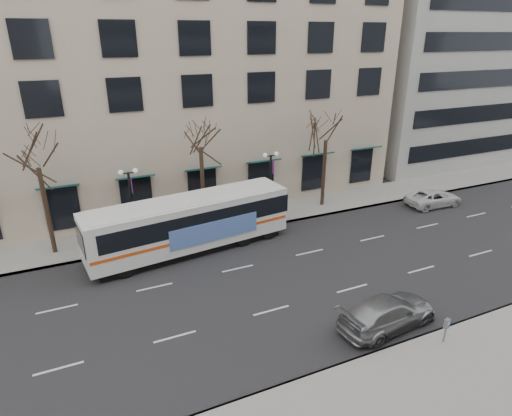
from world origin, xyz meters
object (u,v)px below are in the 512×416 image
silver_car (388,312)px  pay_station (446,326)px  tree_far_right (327,128)px  city_bus (191,222)px  tree_far_mid (200,133)px  lamp_post_left (132,203)px  lamp_post_right (271,182)px  white_pickup (434,198)px  tree_far_left (35,152)px

silver_car → pay_station: bearing=-151.0°
tree_far_right → city_bus: (-11.78, -2.99, -4.48)m
tree_far_mid → silver_car: 16.36m
lamp_post_left → lamp_post_right: bearing=0.0°
silver_car → white_pickup: (13.83, 10.88, -0.10)m
tree_far_mid → silver_car: size_ratio=1.63×
tree_far_mid → pay_station: 18.59m
tree_far_left → tree_far_mid: bearing=0.0°
city_bus → white_pickup: (20.17, -0.59, -1.29)m
city_bus → pay_station: city_bus is taller
tree_far_left → pay_station: size_ratio=6.85×
tree_far_left → tree_far_mid: (10.00, 0.00, 0.21)m
lamp_post_right → white_pickup: (13.38, -2.98, -2.29)m
tree_far_left → white_pickup: (28.39, -3.58, -6.04)m
lamp_post_left → silver_car: lamp_post_left is taller
silver_car → pay_station: (1.47, -2.12, 0.27)m
lamp_post_right → silver_car: size_ratio=1.00×
tree_far_right → tree_far_left: bearing=180.0°
tree_far_mid → lamp_post_right: size_ratio=1.64×
tree_far_mid → tree_far_right: 10.01m
tree_far_left → lamp_post_left: bearing=-6.8°
tree_far_right → lamp_post_right: tree_far_right is taller
tree_far_mid → lamp_post_left: tree_far_mid is taller
tree_far_mid → lamp_post_left: 6.40m
tree_far_right → lamp_post_right: bearing=-173.1°
tree_far_left → lamp_post_left: (5.01, -0.60, -3.75)m
white_pickup → city_bus: bearing=90.8°
tree_far_left → tree_far_right: tree_far_left is taller
tree_far_left → white_pickup: 29.25m
tree_far_right → city_bus: bearing=-165.7°
tree_far_left → pay_station: 23.75m
tree_far_mid → city_bus: bearing=-120.8°
silver_car → lamp_post_right: bearing=-7.6°
city_bus → white_pickup: 20.22m
city_bus → tree_far_left: bearing=153.1°
lamp_post_left → pay_station: size_ratio=4.28×
lamp_post_right → tree_far_mid: bearing=173.2°
tree_far_mid → lamp_post_right: (5.01, -0.60, -3.96)m
tree_far_left → tree_far_mid: 10.00m
tree_far_mid → tree_far_right: size_ratio=1.06×
tree_far_left → pay_station: bearing=-46.0°
tree_far_mid → city_bus: tree_far_mid is taller
tree_far_mid → silver_car: tree_far_mid is taller
lamp_post_left → pay_station: (11.03, -15.98, -1.91)m
tree_far_left → lamp_post_right: bearing=-2.3°
tree_far_mid → tree_far_right: bearing=-0.0°
lamp_post_left → lamp_post_right: (10.00, 0.00, 0.00)m
tree_far_left → white_pickup: size_ratio=1.77×
pay_station → tree_far_right: bearing=60.8°
tree_far_left → lamp_post_left: 6.29m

